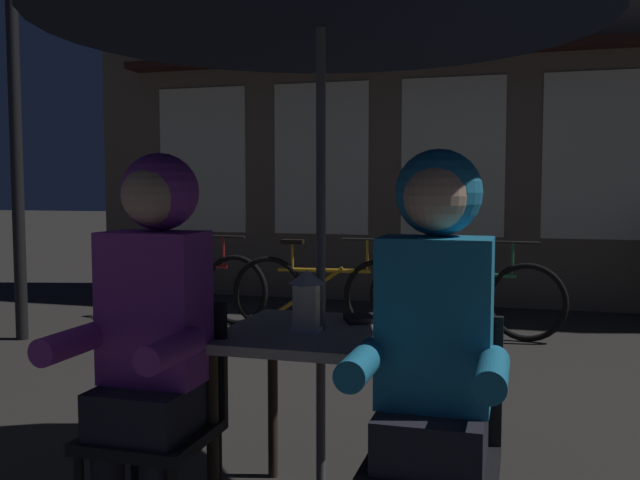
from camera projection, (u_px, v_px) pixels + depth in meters
cafe_table at (321, 356)px, 2.67m from camera, size 0.72×0.72×0.74m
lantern at (307, 299)px, 2.63m from camera, size 0.11×0.11×0.23m
chair_left at (161, 412)px, 2.46m from camera, size 0.40×0.40×0.87m
chair_right at (435, 440)px, 2.19m from camera, size 0.40×0.40×0.87m
person_left_hooded at (151, 315)px, 2.38m from camera, size 0.45×0.56×1.40m
person_right_hooded at (434, 331)px, 2.11m from camera, size 0.45×0.56×1.40m
shopfront_building at (527, 17)px, 7.45m from camera, size 10.00×0.93×6.20m
street_lamp at (12, 11)px, 5.70m from camera, size 0.32×0.32×3.88m
bicycle_nearest at (187, 286)px, 6.65m from camera, size 1.68×0.19×0.84m
bicycle_second at (323, 292)px, 6.22m from camera, size 1.68×0.21×0.84m
bicycle_third at (464, 297)px, 5.95m from camera, size 1.68×0.16×0.84m
book at (370, 318)px, 2.82m from camera, size 0.24×0.21×0.02m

